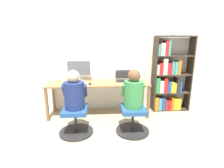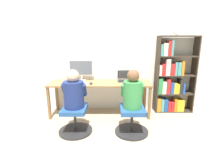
{
  "view_description": "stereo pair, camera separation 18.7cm",
  "coord_description": "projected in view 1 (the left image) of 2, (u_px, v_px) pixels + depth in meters",
  "views": [
    {
      "loc": [
        0.07,
        -3.21,
        1.57
      ],
      "look_at": [
        0.27,
        0.06,
        0.73
      ],
      "focal_mm": 28.0,
      "sensor_mm": 36.0,
      "label": 1
    },
    {
      "loc": [
        0.25,
        -3.21,
        1.57
      ],
      "look_at": [
        0.27,
        0.06,
        0.73
      ],
      "focal_mm": 28.0,
      "sensor_mm": 36.0,
      "label": 2
    }
  ],
  "objects": [
    {
      "name": "desk_clock",
      "position": [
        174.0,
        30.0,
        3.53
      ],
      "size": [
        0.17,
        0.03,
        0.19
      ],
      "color": "#B2B2B7",
      "rests_on": "bookshelf"
    },
    {
      "name": "desk",
      "position": [
        98.0,
        86.0,
        3.62
      ],
      "size": [
        2.08,
        0.59,
        0.7
      ],
      "color": "olive",
      "rests_on": "ground_plane"
    },
    {
      "name": "laptop",
      "position": [
        123.0,
        79.0,
        3.76
      ],
      "size": [
        0.32,
        0.3,
        0.22
      ],
      "color": "#2D2D30",
      "rests_on": "desk"
    },
    {
      "name": "desktop_monitor",
      "position": [
        79.0,
        70.0,
        3.68
      ],
      "size": [
        0.52,
        0.18,
        0.45
      ],
      "color": "beige",
      "rests_on": "desk"
    },
    {
      "name": "office_chair_left",
      "position": [
        76.0,
        121.0,
        2.96
      ],
      "size": [
        0.58,
        0.58,
        0.46
      ],
      "color": "#262628",
      "rests_on": "ground_plane"
    },
    {
      "name": "office_chair_right",
      "position": [
        133.0,
        120.0,
        3.0
      ],
      "size": [
        0.58,
        0.58,
        0.46
      ],
      "color": "#262628",
      "rests_on": "ground_plane"
    },
    {
      "name": "keyboard",
      "position": [
        76.0,
        84.0,
        3.44
      ],
      "size": [
        0.4,
        0.14,
        0.03
      ],
      "color": "#B2B2B7",
      "rests_on": "desk"
    },
    {
      "name": "person_at_laptop",
      "position": [
        134.0,
        91.0,
        2.88
      ],
      "size": [
        0.38,
        0.32,
        0.64
      ],
      "color": "#388C47",
      "rests_on": "office_chair_right"
    },
    {
      "name": "person_at_monitor",
      "position": [
        74.0,
        92.0,
        2.84
      ],
      "size": [
        0.41,
        0.33,
        0.64
      ],
      "color": "navy",
      "rests_on": "office_chair_left"
    },
    {
      "name": "bookshelf",
      "position": [
        168.0,
        79.0,
        3.84
      ],
      "size": [
        0.82,
        0.28,
        1.64
      ],
      "color": "#382D23",
      "rests_on": "ground_plane"
    },
    {
      "name": "computer_mouse_by_keyboard",
      "position": [
        90.0,
        84.0,
        3.45
      ],
      "size": [
        0.06,
        0.1,
        0.03
      ],
      "color": "black",
      "rests_on": "desk"
    },
    {
      "name": "ground_plane",
      "position": [
        99.0,
        120.0,
        3.49
      ],
      "size": [
        14.0,
        14.0,
        0.0
      ],
      "primitive_type": "plane",
      "color": "tan"
    },
    {
      "name": "wall_back",
      "position": [
        98.0,
        52.0,
        3.8
      ],
      "size": [
        10.0,
        0.05,
        2.6
      ],
      "color": "white",
      "rests_on": "ground_plane"
    }
  ]
}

